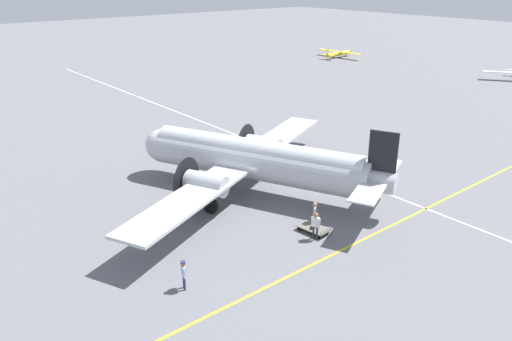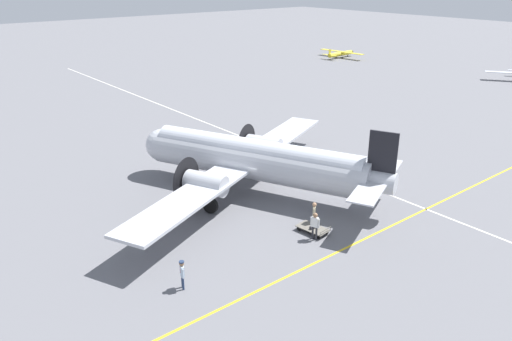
{
  "view_description": "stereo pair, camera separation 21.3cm",
  "coord_description": "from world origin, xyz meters",
  "px_view_note": "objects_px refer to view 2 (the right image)",
  "views": [
    {
      "loc": [
        21.62,
        26.29,
        15.37
      ],
      "look_at": [
        0.0,
        0.0,
        1.75
      ],
      "focal_mm": 35.0,
      "sensor_mm": 36.0,
      "label": 1
    },
    {
      "loc": [
        21.46,
        26.43,
        15.37
      ],
      "look_at": [
        0.0,
        0.0,
        1.75
      ],
      "focal_mm": 35.0,
      "sensor_mm": 36.0,
      "label": 2
    }
  ],
  "objects_px": {
    "crew_foreground": "(182,272)",
    "suitcase_near_door": "(313,229)",
    "light_aircraft_taxiing": "(341,53)",
    "baggage_cart": "(313,228)",
    "passenger_boarding": "(315,223)",
    "ramp_agent": "(314,212)",
    "airliner_main": "(251,159)"
  },
  "relations": [
    {
      "from": "passenger_boarding",
      "to": "suitcase_near_door",
      "type": "relative_size",
      "value": 3.29
    },
    {
      "from": "suitcase_near_door",
      "to": "light_aircraft_taxiing",
      "type": "bearing_deg",
      "value": -139.53
    },
    {
      "from": "passenger_boarding",
      "to": "ramp_agent",
      "type": "bearing_deg",
      "value": -61.83
    },
    {
      "from": "airliner_main",
      "to": "ramp_agent",
      "type": "bearing_deg",
      "value": 153.01
    },
    {
      "from": "crew_foreground",
      "to": "passenger_boarding",
      "type": "height_order",
      "value": "passenger_boarding"
    },
    {
      "from": "crew_foreground",
      "to": "baggage_cart",
      "type": "distance_m",
      "value": 9.56
    },
    {
      "from": "suitcase_near_door",
      "to": "baggage_cart",
      "type": "distance_m",
      "value": 0.1
    },
    {
      "from": "airliner_main",
      "to": "ramp_agent",
      "type": "height_order",
      "value": "airliner_main"
    },
    {
      "from": "light_aircraft_taxiing",
      "to": "suitcase_near_door",
      "type": "bearing_deg",
      "value": -143.26
    },
    {
      "from": "airliner_main",
      "to": "baggage_cart",
      "type": "distance_m",
      "value": 7.87
    },
    {
      "from": "airliner_main",
      "to": "light_aircraft_taxiing",
      "type": "xyz_separation_m",
      "value": [
        -52.22,
        -37.89,
        -1.79
      ]
    },
    {
      "from": "ramp_agent",
      "to": "light_aircraft_taxiing",
      "type": "bearing_deg",
      "value": -3.58
    },
    {
      "from": "passenger_boarding",
      "to": "suitcase_near_door",
      "type": "height_order",
      "value": "passenger_boarding"
    },
    {
      "from": "airliner_main",
      "to": "baggage_cart",
      "type": "bearing_deg",
      "value": 148.68
    },
    {
      "from": "crew_foreground",
      "to": "passenger_boarding",
      "type": "relative_size",
      "value": 0.91
    },
    {
      "from": "airliner_main",
      "to": "passenger_boarding",
      "type": "height_order",
      "value": "airliner_main"
    },
    {
      "from": "light_aircraft_taxiing",
      "to": "airliner_main",
      "type": "bearing_deg",
      "value": -147.77
    },
    {
      "from": "crew_foreground",
      "to": "light_aircraft_taxiing",
      "type": "relative_size",
      "value": 0.17
    },
    {
      "from": "crew_foreground",
      "to": "ramp_agent",
      "type": "relative_size",
      "value": 0.96
    },
    {
      "from": "light_aircraft_taxiing",
      "to": "ramp_agent",
      "type": "bearing_deg",
      "value": -143.26
    },
    {
      "from": "passenger_boarding",
      "to": "light_aircraft_taxiing",
      "type": "height_order",
      "value": "light_aircraft_taxiing"
    },
    {
      "from": "passenger_boarding",
      "to": "baggage_cart",
      "type": "xyz_separation_m",
      "value": [
        -0.54,
        -0.67,
        -0.82
      ]
    },
    {
      "from": "passenger_boarding",
      "to": "suitcase_near_door",
      "type": "bearing_deg",
      "value": -55.57
    },
    {
      "from": "suitcase_near_door",
      "to": "light_aircraft_taxiing",
      "type": "relative_size",
      "value": 0.06
    },
    {
      "from": "light_aircraft_taxiing",
      "to": "baggage_cart",
      "type": "bearing_deg",
      "value": -143.25
    },
    {
      "from": "crew_foreground",
      "to": "suitcase_near_door",
      "type": "relative_size",
      "value": 3.0
    },
    {
      "from": "passenger_boarding",
      "to": "suitcase_near_door",
      "type": "xyz_separation_m",
      "value": [
        -0.46,
        -0.61,
        -0.84
      ]
    },
    {
      "from": "passenger_boarding",
      "to": "light_aircraft_taxiing",
      "type": "xyz_separation_m",
      "value": [
        -53.69,
        -46.02,
        -0.29
      ]
    },
    {
      "from": "crew_foreground",
      "to": "passenger_boarding",
      "type": "bearing_deg",
      "value": -73.21
    },
    {
      "from": "baggage_cart",
      "to": "light_aircraft_taxiing",
      "type": "distance_m",
      "value": 69.87
    },
    {
      "from": "crew_foreground",
      "to": "suitcase_near_door",
      "type": "distance_m",
      "value": 9.49
    },
    {
      "from": "crew_foreground",
      "to": "ramp_agent",
      "type": "bearing_deg",
      "value": -65.98
    }
  ]
}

